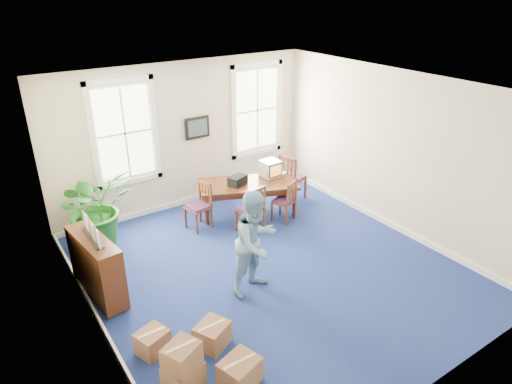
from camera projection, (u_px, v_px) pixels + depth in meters
floor at (270, 268)px, 8.15m from camera, size 6.50×6.50×0.00m
ceiling at (273, 89)px, 6.80m from camera, size 6.50×6.50×0.00m
wall_back at (184, 136)px, 9.92m from camera, size 6.50×0.00×6.50m
wall_front at (443, 287)px, 5.04m from camera, size 6.50×0.00×6.50m
wall_left at (85, 240)px, 5.96m from camera, size 0.00×6.50×6.50m
wall_right at (394, 152)px, 9.00m from camera, size 0.00×6.50×6.50m
baseboard_back at (189, 200)px, 10.55m from camera, size 6.00×0.04×0.12m
baseboard_left at (104, 330)px, 6.62m from camera, size 0.04×6.50×0.12m
baseboard_right at (384, 221)px, 9.64m from camera, size 0.04×6.50×0.12m
window_left at (125, 133)px, 9.12m from camera, size 1.40×0.12×2.20m
window_right at (257, 110)px, 10.74m from camera, size 1.40×0.12×2.20m
wall_picture at (197, 128)px, 9.97m from camera, size 0.58×0.06×0.48m
conference_table at (248, 198)px, 9.98m from camera, size 2.29×1.69×0.71m
crt_tv at (270, 168)px, 10.10m from camera, size 0.42×0.45×0.36m
game_console at (282, 173)px, 10.28m from camera, size 0.19×0.22×0.05m
equipment_bag at (238, 180)px, 9.70m from camera, size 0.46×0.38×0.20m
chair_near_left at (250, 209)px, 9.16m from camera, size 0.53×0.53×1.02m
chair_near_right at (284, 200)px, 9.62m from camera, size 0.55×0.55×0.92m
chair_end_left at (198, 206)px, 9.30m from camera, size 0.51×0.51×0.98m
chair_end_right at (293, 177)px, 10.53m from camera, size 0.61×0.61×1.10m
man at (256, 242)px, 7.27m from camera, size 0.99×0.84×1.77m
credenza at (97, 268)px, 7.25m from camera, size 0.54×1.36×1.04m
brochure_rack at (92, 231)px, 6.97m from camera, size 0.27×0.75×0.33m
potted_plant at (96, 207)px, 8.64m from camera, size 1.57×1.42×1.54m
cardboard_boxes at (192, 355)px, 5.79m from camera, size 1.59×1.59×0.70m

